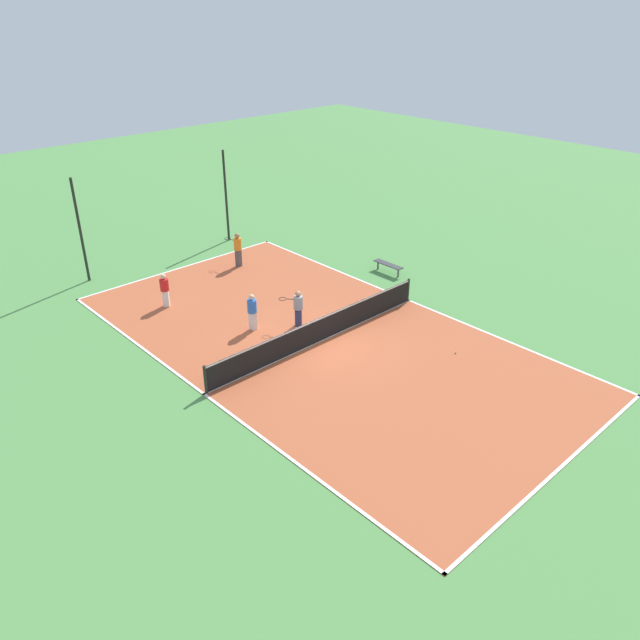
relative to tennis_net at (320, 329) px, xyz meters
name	(u,v)px	position (x,y,z in m)	size (l,w,h in m)	color
ground_plane	(320,341)	(0.00, 0.00, -0.54)	(80.00, 80.00, 0.00)	#518E47
court_surface	(320,341)	(0.00, 0.00, -0.53)	(10.32, 19.30, 0.02)	#B75633
tennis_net	(320,329)	(0.00, 0.00, 0.00)	(10.12, 0.10, 1.02)	black
bench	(388,265)	(6.68, 2.58, -0.15)	(0.36, 1.55, 0.45)	#333338
player_coach_red	(165,288)	(-2.66, 6.45, 0.29)	(0.51, 0.51, 1.43)	white
player_center_orange	(238,247)	(2.08, 7.92, 0.42)	(0.56, 0.99, 1.64)	#4C4C51
player_baseline_gray	(298,306)	(0.18, 1.44, 0.33)	(0.87, 0.91, 1.50)	navy
player_near_blue	(252,310)	(-1.27, 2.42, 0.31)	(0.41, 0.41, 1.48)	white
tennis_ball_midcourt	(256,319)	(-0.69, 2.98, -0.48)	(0.07, 0.07, 0.07)	#CCE033
tennis_ball_far_baseline	(456,353)	(2.96, -3.98, -0.48)	(0.07, 0.07, 0.07)	#CCE033
fence_post_back_left	(80,231)	(-3.84, 11.19, 1.80)	(0.12, 0.12, 4.68)	black
fence_post_back_right	(226,196)	(3.84, 11.19, 1.80)	(0.12, 0.12, 4.68)	black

